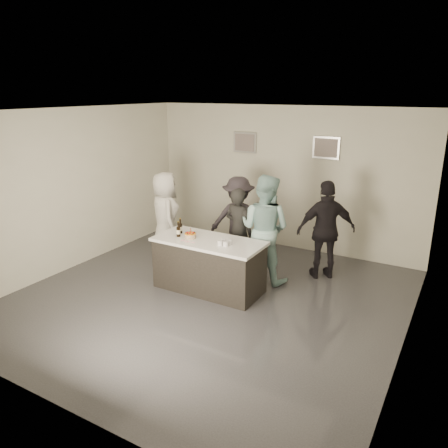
{
  "coord_description": "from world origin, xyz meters",
  "views": [
    {
      "loc": [
        3.48,
        -5.53,
        3.31
      ],
      "look_at": [
        0.0,
        0.5,
        1.15
      ],
      "focal_mm": 35.0,
      "sensor_mm": 36.0,
      "label": 1
    }
  ],
  "objects_px": {
    "bar_counter": "(209,265)",
    "person_guest_left": "(165,216)",
    "cake": "(190,236)",
    "person_guest_back": "(238,219)",
    "person_main_black": "(239,231)",
    "beer_bottle_b": "(178,229)",
    "beer_bottle_a": "(180,226)",
    "person_guest_right": "(326,230)",
    "person_main_blue": "(265,229)"
  },
  "relations": [
    {
      "from": "cake",
      "to": "person_guest_back",
      "type": "height_order",
      "value": "person_guest_back"
    },
    {
      "from": "person_guest_back",
      "to": "person_guest_right",
      "type": "bearing_deg",
      "value": 154.52
    },
    {
      "from": "cake",
      "to": "beer_bottle_b",
      "type": "xyz_separation_m",
      "value": [
        -0.22,
        -0.03,
        0.09
      ]
    },
    {
      "from": "beer_bottle_b",
      "to": "person_guest_left",
      "type": "height_order",
      "value": "person_guest_left"
    },
    {
      "from": "person_main_blue",
      "to": "beer_bottle_b",
      "type": "bearing_deg",
      "value": 42.55
    },
    {
      "from": "person_guest_left",
      "to": "bar_counter",
      "type": "bearing_deg",
      "value": -167.82
    },
    {
      "from": "bar_counter",
      "to": "beer_bottle_b",
      "type": "xyz_separation_m",
      "value": [
        -0.54,
        -0.11,
        0.58
      ]
    },
    {
      "from": "person_main_black",
      "to": "person_main_blue",
      "type": "relative_size",
      "value": 0.84
    },
    {
      "from": "beer_bottle_a",
      "to": "person_main_blue",
      "type": "relative_size",
      "value": 0.14
    },
    {
      "from": "bar_counter",
      "to": "person_guest_left",
      "type": "relative_size",
      "value": 1.06
    },
    {
      "from": "bar_counter",
      "to": "beer_bottle_a",
      "type": "height_order",
      "value": "beer_bottle_a"
    },
    {
      "from": "person_main_blue",
      "to": "person_guest_right",
      "type": "height_order",
      "value": "person_main_blue"
    },
    {
      "from": "cake",
      "to": "person_guest_back",
      "type": "xyz_separation_m",
      "value": [
        0.07,
        1.57,
        -0.09
      ]
    },
    {
      "from": "person_main_blue",
      "to": "person_guest_back",
      "type": "distance_m",
      "value": 1.09
    },
    {
      "from": "beer_bottle_b",
      "to": "person_guest_right",
      "type": "bearing_deg",
      "value": 37.73
    },
    {
      "from": "bar_counter",
      "to": "person_main_black",
      "type": "height_order",
      "value": "person_main_black"
    },
    {
      "from": "person_main_black",
      "to": "person_guest_left",
      "type": "height_order",
      "value": "person_guest_left"
    },
    {
      "from": "beer_bottle_b",
      "to": "beer_bottle_a",
      "type": "bearing_deg",
      "value": 114.79
    },
    {
      "from": "person_main_blue",
      "to": "person_guest_right",
      "type": "relative_size",
      "value": 1.07
    },
    {
      "from": "cake",
      "to": "beer_bottle_a",
      "type": "xyz_separation_m",
      "value": [
        -0.3,
        0.14,
        0.09
      ]
    },
    {
      "from": "bar_counter",
      "to": "person_main_black",
      "type": "xyz_separation_m",
      "value": [
        0.06,
        0.94,
        0.36
      ]
    },
    {
      "from": "beer_bottle_a",
      "to": "person_main_blue",
      "type": "height_order",
      "value": "person_main_blue"
    },
    {
      "from": "beer_bottle_a",
      "to": "person_guest_left",
      "type": "relative_size",
      "value": 0.15
    },
    {
      "from": "bar_counter",
      "to": "cake",
      "type": "relative_size",
      "value": 9.6
    },
    {
      "from": "person_guest_back",
      "to": "cake",
      "type": "bearing_deg",
      "value": 61.71
    },
    {
      "from": "cake",
      "to": "person_main_black",
      "type": "height_order",
      "value": "person_main_black"
    },
    {
      "from": "beer_bottle_b",
      "to": "person_main_blue",
      "type": "bearing_deg",
      "value": 39.41
    },
    {
      "from": "person_main_black",
      "to": "person_guest_right",
      "type": "xyz_separation_m",
      "value": [
        1.47,
        0.55,
        0.09
      ]
    },
    {
      "from": "cake",
      "to": "person_guest_right",
      "type": "height_order",
      "value": "person_guest_right"
    },
    {
      "from": "cake",
      "to": "beer_bottle_a",
      "type": "relative_size",
      "value": 0.75
    },
    {
      "from": "beer_bottle_b",
      "to": "person_main_black",
      "type": "xyz_separation_m",
      "value": [
        0.6,
        1.05,
        -0.22
      ]
    },
    {
      "from": "person_main_blue",
      "to": "cake",
      "type": "bearing_deg",
      "value": 47.69
    },
    {
      "from": "person_main_black",
      "to": "person_guest_right",
      "type": "relative_size",
      "value": 0.9
    },
    {
      "from": "beer_bottle_b",
      "to": "person_main_black",
      "type": "bearing_deg",
      "value": 60.27
    },
    {
      "from": "cake",
      "to": "beer_bottle_b",
      "type": "distance_m",
      "value": 0.24
    },
    {
      "from": "person_main_blue",
      "to": "person_guest_back",
      "type": "xyz_separation_m",
      "value": [
        -0.87,
        0.64,
        -0.11
      ]
    },
    {
      "from": "bar_counter",
      "to": "person_guest_left",
      "type": "xyz_separation_m",
      "value": [
        -1.55,
        0.85,
        0.43
      ]
    },
    {
      "from": "person_main_black",
      "to": "person_guest_right",
      "type": "height_order",
      "value": "person_guest_right"
    },
    {
      "from": "bar_counter",
      "to": "person_main_blue",
      "type": "xyz_separation_m",
      "value": [
        0.63,
        0.85,
        0.51
      ]
    },
    {
      "from": "person_guest_right",
      "to": "bar_counter",
      "type": "bearing_deg",
      "value": 9.67
    },
    {
      "from": "beer_bottle_b",
      "to": "person_guest_back",
      "type": "bearing_deg",
      "value": 79.49
    },
    {
      "from": "person_guest_left",
      "to": "person_guest_right",
      "type": "distance_m",
      "value": 3.15
    },
    {
      "from": "bar_counter",
      "to": "beer_bottle_b",
      "type": "height_order",
      "value": "beer_bottle_b"
    },
    {
      "from": "bar_counter",
      "to": "person_main_black",
      "type": "relative_size",
      "value": 1.15
    },
    {
      "from": "person_main_blue",
      "to": "person_guest_left",
      "type": "xyz_separation_m",
      "value": [
        -2.18,
        0.0,
        -0.08
      ]
    },
    {
      "from": "beer_bottle_a",
      "to": "person_main_blue",
      "type": "distance_m",
      "value": 1.48
    },
    {
      "from": "cake",
      "to": "beer_bottle_a",
      "type": "height_order",
      "value": "beer_bottle_a"
    },
    {
      "from": "person_main_black",
      "to": "person_main_blue",
      "type": "bearing_deg",
      "value": -177.72
    },
    {
      "from": "bar_counter",
      "to": "person_guest_left",
      "type": "distance_m",
      "value": 1.82
    },
    {
      "from": "person_guest_right",
      "to": "person_main_black",
      "type": "bearing_deg",
      "value": -14.05
    }
  ]
}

